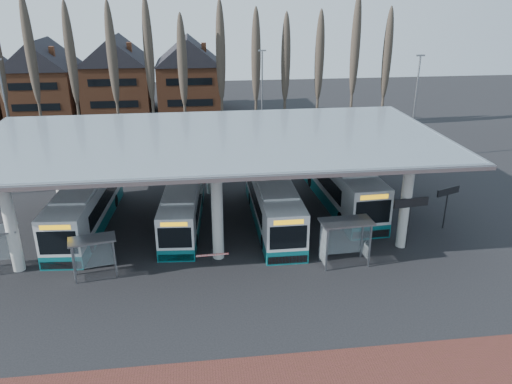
{
  "coord_description": "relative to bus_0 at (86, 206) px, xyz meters",
  "views": [
    {
      "loc": [
        -1.15,
        -25.25,
        15.54
      ],
      "look_at": [
        2.95,
        7.0,
        2.49
      ],
      "focal_mm": 35.0,
      "sensor_mm": 36.0,
      "label": 1
    }
  ],
  "objects": [
    {
      "name": "info_sign_1",
      "position": [
        24.98,
        -3.48,
        0.99
      ],
      "size": [
        1.96,
        0.88,
        3.07
      ],
      "rotation": [
        0.0,
        0.0,
        0.38
      ],
      "color": "black",
      "rests_on": "ground"
    },
    {
      "name": "lamp_post_b",
      "position": [
        14.97,
        17.85,
        3.75
      ],
      "size": [
        0.8,
        0.16,
        10.17
      ],
      "color": "slate",
      "rests_on": "ground"
    },
    {
      "name": "bus_3",
      "position": [
        18.99,
        2.08,
        0.12
      ],
      "size": [
        3.42,
        13.15,
        3.62
      ],
      "rotation": [
        0.0,
        0.0,
        0.05
      ],
      "color": "silver",
      "rests_on": "ground"
    },
    {
      "name": "bus_0",
      "position": [
        0.0,
        0.0,
        0.0
      ],
      "size": [
        3.52,
        12.27,
        3.36
      ],
      "rotation": [
        0.0,
        0.0,
        -0.08
      ],
      "color": "silver",
      "rests_on": "ground"
    },
    {
      "name": "townhouse_row",
      "position": [
        -6.78,
        35.85,
        4.35
      ],
      "size": [
        36.8,
        10.3,
        12.25
      ],
      "color": "brown",
      "rests_on": "ground"
    },
    {
      "name": "lamp_post_c",
      "position": [
        28.97,
        11.85,
        3.75
      ],
      "size": [
        0.8,
        0.16,
        10.17
      ],
      "color": "slate",
      "rests_on": "ground"
    },
    {
      "name": "poplar_row",
      "position": [
        8.97,
        24.85,
        7.19
      ],
      "size": [
        45.1,
        1.1,
        14.5
      ],
      "color": "#473D33",
      "rests_on": "ground"
    },
    {
      "name": "ground",
      "position": [
        8.97,
        -8.15,
        -1.58
      ],
      "size": [
        140.0,
        140.0,
        0.0
      ],
      "primitive_type": "plane",
      "color": "black",
      "rests_on": "ground"
    },
    {
      "name": "bus_1",
      "position": [
        6.78,
        -0.45,
        -0.15
      ],
      "size": [
        3.21,
        11.08,
        3.04
      ],
      "rotation": [
        0.0,
        0.0,
        -0.08
      ],
      "color": "silver",
      "rests_on": "ground"
    },
    {
      "name": "station_canopy",
      "position": [
        8.97,
        -0.15,
        4.1
      ],
      "size": [
        32.0,
        16.0,
        6.34
      ],
      "color": "silver",
      "rests_on": "ground"
    },
    {
      "name": "shelter_1",
      "position": [
        1.67,
        -6.83,
        0.19
      ],
      "size": [
        2.83,
        1.81,
        2.44
      ],
      "rotation": [
        0.0,
        0.0,
        0.2
      ],
      "color": "gray",
      "rests_on": "ground"
    },
    {
      "name": "info_sign_0",
      "position": [
        21.19,
        -5.95,
        1.36
      ],
      "size": [
        2.36,
        0.43,
        3.51
      ],
      "rotation": [
        0.0,
        0.0,
        0.13
      ],
      "color": "black",
      "rests_on": "ground"
    },
    {
      "name": "shelter_2",
      "position": [
        16.55,
        -7.28,
        0.53
      ],
      "size": [
        3.21,
        1.74,
        2.91
      ],
      "rotation": [
        0.0,
        0.0,
        0.06
      ],
      "color": "gray",
      "rests_on": "ground"
    },
    {
      "name": "lamp_post_a",
      "position": [
        -9.03,
        13.85,
        3.75
      ],
      "size": [
        0.8,
        0.16,
        10.17
      ],
      "color": "slate",
      "rests_on": "ground"
    },
    {
      "name": "bus_2",
      "position": [
        13.14,
        -0.99,
        0.01
      ],
      "size": [
        2.66,
        12.18,
        3.38
      ],
      "rotation": [
        0.0,
        0.0,
        -0.0
      ],
      "color": "silver",
      "rests_on": "ground"
    },
    {
      "name": "barrier",
      "position": [
        8.55,
        -6.75,
        -0.82
      ],
      "size": [
        1.98,
        0.57,
        0.99
      ],
      "rotation": [
        0.0,
        0.0,
        0.04
      ],
      "color": "black",
      "rests_on": "ground"
    }
  ]
}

